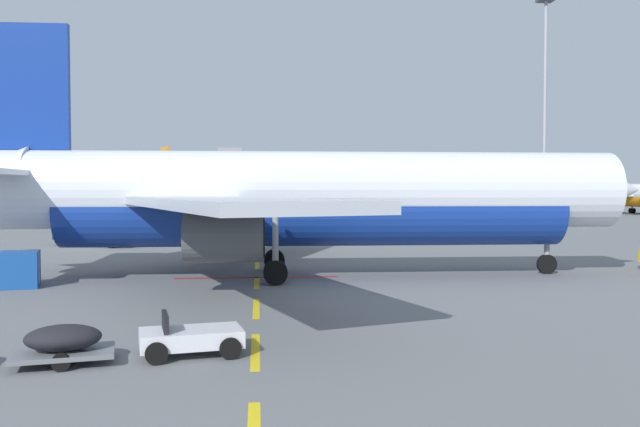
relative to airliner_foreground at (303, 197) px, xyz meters
The scene contains 10 objects.
ground 26.80m from the airliner_foreground, 42.02° to the left, with size 400.00×400.00×0.00m, color slate.
apron_paint_markings 15.34m from the airliner_foreground, 98.94° to the left, with size 8.00×95.46×0.01m.
airliner_foreground is the anchor object (origin of this frame).
airliner_mid_left 40.82m from the airliner_foreground, 103.63° to the left, with size 25.23×26.37×9.53m.
airliner_far_right 105.27m from the airliner_foreground, 52.54° to the left, with size 30.00×30.21×10.59m.
fuel_service_truck 23.94m from the airliner_foreground, 126.71° to the left, with size 7.30×5.45×3.14m.
baggage_train 17.69m from the airliner_foreground, 113.69° to the right, with size 8.72×3.18×1.14m.
uld_cargo_container 13.33m from the airliner_foreground, 168.36° to the right, with size 1.89×1.86×1.60m.
apron_light_mast_far 52.65m from the airliner_foreground, 53.09° to the left, with size 1.80×1.80×26.47m.
terminal_satellite 133.32m from the airliner_foreground, 99.28° to the left, with size 83.14×23.73×14.63m.
Camera 1 is at (18.10, -10.17, 4.29)m, focal length 36.87 mm.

